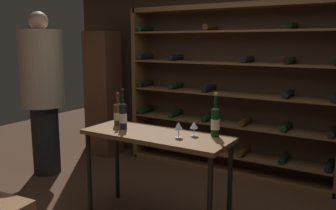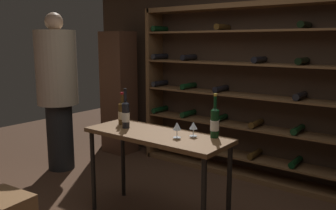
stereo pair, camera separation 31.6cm
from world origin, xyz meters
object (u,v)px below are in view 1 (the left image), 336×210
Objects in this scene: wine_rack at (227,92)px; wine_glass_stemmed_right at (194,126)px; display_cabinet at (103,94)px; wine_bottle_amber_reserve at (118,114)px; wine_glass_stemmed_left at (178,127)px; person_bystander_dark_jacket at (43,87)px; wine_bottle_gold_foil at (123,115)px; wine_bottle_black_capsule at (215,121)px; tasting_table at (156,144)px.

wine_rack is 1.47m from wine_glass_stemmed_right.
display_cabinet reaches higher than wine_bottle_amber_reserve.
wine_bottle_amber_reserve is at bearing -177.35° from wine_glass_stemmed_right.
display_cabinet reaches higher than wine_glass_stemmed_left.
display_cabinet is 5.59× the size of wine_bottle_amber_reserve.
wine_bottle_amber_reserve is (1.41, -0.25, -0.15)m from person_bystander_dark_jacket.
wine_bottle_amber_reserve is 2.51× the size of wine_glass_stemmed_right.
wine_bottle_gold_foil is 1.00× the size of wine_bottle_black_capsule.
wine_rack is at bearing -93.10° from person_bystander_dark_jacket.
wine_bottle_amber_reserve is (1.32, -1.26, 0.06)m from display_cabinet.
wine_bottle_gold_foil is at bearing -137.99° from person_bystander_dark_jacket.
tasting_table is 3.61× the size of wine_bottle_gold_foil.
tasting_table is at bearing -159.24° from wine_bottle_black_capsule.
wine_bottle_black_capsule reaches higher than wine_bottle_gold_foil.
wine_bottle_black_capsule reaches higher than wine_glass_stemmed_right.
person_bystander_dark_jacket is 6.25× the size of wine_bottle_amber_reserve.
wine_glass_stemmed_left is at bearing -6.77° from wine_bottle_amber_reserve.
wine_glass_stemmed_right is (0.69, 0.13, -0.04)m from wine_bottle_gold_foil.
wine_glass_stemmed_left is at bearing -33.30° from display_cabinet.
wine_bottle_gold_foil is (1.55, -0.35, -0.13)m from person_bystander_dark_jacket.
wine_bottle_gold_foil reaches higher than wine_glass_stemmed_left.
wine_bottle_amber_reserve is 0.74m from wine_glass_stemmed_left.
tasting_table is at bearing -36.33° from display_cabinet.
person_bystander_dark_jacket reaches higher than wine_bottle_gold_foil.
wine_glass_stemmed_right is 0.15m from wine_glass_stemmed_left.
wine_bottle_gold_foil is (1.46, -1.36, 0.08)m from display_cabinet.
wine_glass_stemmed_left is at bearing -82.91° from wine_rack.
wine_glass_stemmed_right is 0.94× the size of wine_glass_stemmed_left.
wine_glass_stemmed_right is (2.14, -1.23, 0.03)m from display_cabinet.
wine_rack is 2.31m from person_bystander_dark_jacket.
tasting_table is 0.54m from wine_bottle_amber_reserve.
wine_glass_stemmed_right is at bearing -154.32° from wine_bottle_black_capsule.
tasting_table is 4.26× the size of wine_bottle_amber_reserve.
wine_rack is 21.16× the size of wine_glass_stemmed_right.
wine_bottle_black_capsule is at bearing 14.04° from wine_bottle_gold_foil.
person_bystander_dark_jacket is at bearing 170.34° from tasting_table.
wine_bottle_black_capsule is at bearing -71.83° from wine_rack.
tasting_table is at bearing -161.86° from wine_glass_stemmed_right.
tasting_table is at bearing 4.02° from wine_bottle_gold_foil.
wine_bottle_gold_foil is 0.60m from wine_glass_stemmed_left.
wine_bottle_black_capsule reaches higher than tasting_table.
wine_glass_stemmed_right is (0.28, -1.44, -0.10)m from wine_rack.
tasting_table is 0.58m from wine_bottle_black_capsule.
person_bystander_dark_jacket is at bearing -147.83° from wine_rack.
wine_bottle_gold_foil is at bearing -179.31° from wine_glass_stemmed_left.
wine_rack reaches higher than tasting_table.
wine_bottle_amber_reserve is at bearing -43.77° from display_cabinet.
wine_rack reaches higher than wine_glass_stemmed_left.
wine_glass_stemmed_right is at bearing 18.14° from tasting_table.
wine_bottle_black_capsule is at bearing -128.51° from person_bystander_dark_jacket.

